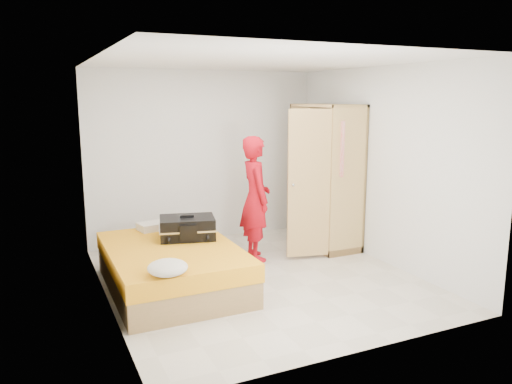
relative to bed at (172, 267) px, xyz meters
name	(u,v)px	position (x,y,z in m)	size (l,w,h in m)	color
room	(260,174)	(1.05, -0.15, 1.05)	(4.00, 4.02, 2.60)	beige
bed	(172,267)	(0.00, 0.00, 0.00)	(1.42, 2.02, 0.50)	#9D7547
wardrobe	(324,180)	(2.50, 0.71, 0.75)	(1.16, 1.20, 2.10)	tan
person	(255,198)	(1.33, 0.58, 0.60)	(0.62, 0.41, 1.69)	#BB0B13
suitcase	(187,228)	(0.27, 0.27, 0.38)	(0.77, 0.64, 0.29)	black
round_cushion	(168,268)	(-0.28, -0.90, 0.32)	(0.39, 0.39, 0.15)	silver
pillow	(158,225)	(0.06, 0.85, 0.30)	(0.52, 0.27, 0.09)	silver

